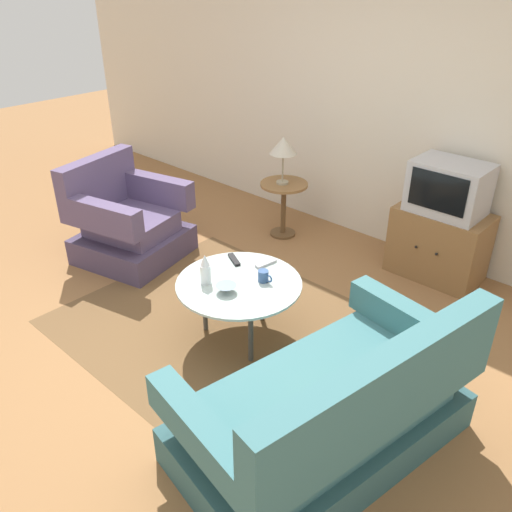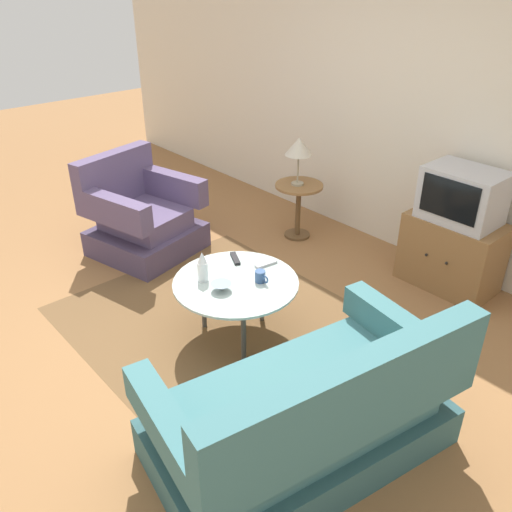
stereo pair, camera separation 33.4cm
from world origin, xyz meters
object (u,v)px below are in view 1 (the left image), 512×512
tv_stand (439,244)px  tv_remote_silver (266,263)px  coffee_table (239,286)px  bowl (226,289)px  tv_remote_dark (234,259)px  table_lamp (283,146)px  mug (264,276)px  vase (205,270)px  couch (330,412)px  television (449,188)px  side_table (284,198)px  armchair (127,224)px

tv_stand → tv_remote_silver: bearing=-113.9°
tv_remote_silver → tv_stand: bearing=163.9°
coffee_table → bowl: size_ratio=6.18×
tv_remote_dark → bowl: bearing=154.4°
table_lamp → tv_remote_dark: size_ratio=2.56×
tv_stand → mug: tv_stand is taller
tv_stand → table_lamp: (-1.49, -0.32, 0.61)m
vase → bowl: 0.20m
couch → bowl: bearing=86.1°
table_lamp → vase: size_ratio=2.05×
couch → television: bearing=21.5°
coffee_table → tv_stand: (0.63, 1.79, -0.13)m
coffee_table → side_table: side_table is taller
television → tv_remote_silver: bearing=-114.0°
tv_remote_dark → armchair: bearing=26.3°
bowl → tv_remote_silver: bearing=96.1°
tv_stand → television: television is taller
table_lamp → couch: bearing=-44.3°
tv_stand → mug: size_ratio=6.38×
coffee_table → tv_stand: size_ratio=1.16×
couch → tv_stand: (-0.45, 2.20, 0.01)m
vase → bowl: (0.18, 0.02, -0.08)m
tv_remote_dark → side_table: bearing=-38.2°
table_lamp → tv_remote_silver: size_ratio=2.57×
tv_remote_dark → television: bearing=-91.9°
coffee_table → table_lamp: (-0.86, 1.48, 0.48)m
vase → tv_remote_dark: (-0.08, 0.35, -0.10)m
couch → table_lamp: bearing=55.8°
couch → coffee_table: bearing=79.3°
armchair → tv_stand: (2.26, 1.59, -0.02)m
table_lamp → bowl: (0.88, -1.62, -0.42)m
tv_stand → armchair: bearing=-144.9°
armchair → tv_stand: size_ratio=1.35×
tv_stand → tv_remote_dark: 1.83m
coffee_table → table_lamp: bearing=120.1°
mug → vase: bearing=-134.1°
vase → television: bearing=67.9°
couch → television: size_ratio=2.98×
table_lamp → tv_remote_silver: bearing=-54.6°
armchair → mug: bearing=74.3°
side_table → tv_stand: tv_stand is taller
television → mug: television is taller
mug → tv_remote_silver: bearing=128.1°
television → vase: bearing=-112.1°
side_table → table_lamp: table_lamp is taller
side_table → tv_remote_dark: side_table is taller
tv_stand → vase: vase is taller
couch → television: (-0.45, 2.20, 0.52)m
couch → tv_remote_dark: bearing=75.5°
television → table_lamp: bearing=-168.3°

